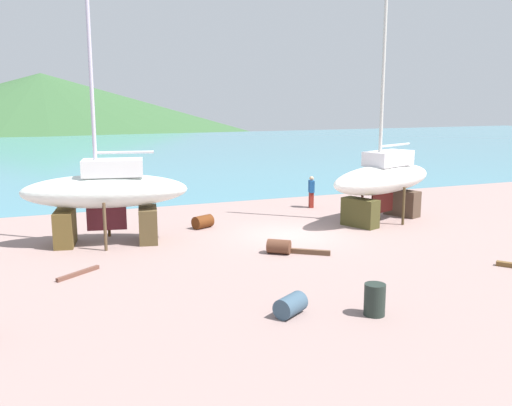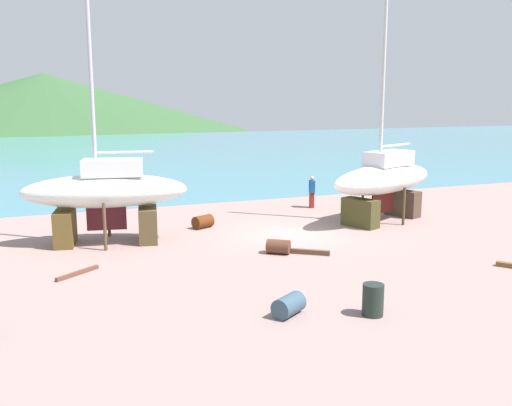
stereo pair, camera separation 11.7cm
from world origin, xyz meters
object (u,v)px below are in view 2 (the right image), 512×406
object	(u,v)px
worker	(312,191)
barrel_tipped_left	(373,300)
barrel_rust_near	(289,305)
barrel_rust_far	(203,222)
sailboat_far_slipway	(106,193)
sailboat_large_starboard	(384,180)
barrel_ochre	(278,247)

from	to	relation	value
worker	barrel_tipped_left	world-z (taller)	worker
barrel_rust_near	barrel_rust_far	xyz separation A→B (m)	(0.74, 10.60, 0.01)
sailboat_far_slipway	worker	bearing A→B (deg)	-150.91
sailboat_large_starboard	barrel_ochre	bearing A→B (deg)	4.84
barrel_tipped_left	barrel_rust_near	bearing A→B (deg)	158.77
sailboat_large_starboard	barrel_rust_far	xyz separation A→B (m)	(-8.13, 1.64, -1.64)
worker	barrel_ochre	world-z (taller)	worker
sailboat_large_starboard	worker	xyz separation A→B (m)	(-1.58, 4.09, -1.07)
sailboat_far_slipway	barrel_tipped_left	world-z (taller)	sailboat_far_slipway
sailboat_large_starboard	worker	size ratio (longest dim) A/B	6.88
barrel_ochre	barrel_rust_far	bearing A→B (deg)	105.71
worker	barrel_rust_far	world-z (taller)	worker
sailboat_large_starboard	barrel_rust_far	size ratio (longest dim) A/B	12.98
worker	barrel_tipped_left	xyz separation A→B (m)	(-5.24, -13.84, -0.42)
barrel_rust_far	sailboat_far_slipway	bearing A→B (deg)	-164.65
sailboat_large_starboard	barrel_rust_far	distance (m)	8.45
sailboat_far_slipway	barrel_rust_near	size ratio (longest dim) A/B	12.26
worker	barrel_tipped_left	distance (m)	14.81
barrel_tipped_left	barrel_rust_far	world-z (taller)	barrel_tipped_left
barrel_rust_far	sailboat_large_starboard	bearing A→B (deg)	-11.42
sailboat_far_slipway	barrel_rust_far	world-z (taller)	sailboat_far_slipway
sailboat_far_slipway	worker	distance (m)	11.38
sailboat_far_slipway	sailboat_large_starboard	bearing A→B (deg)	-171.72
sailboat_far_slipway	barrel_rust_near	world-z (taller)	sailboat_far_slipway
sailboat_far_slipway	barrel_ochre	world-z (taller)	sailboat_far_slipway
barrel_ochre	barrel_tipped_left	xyz separation A→B (m)	(-0.10, -6.38, 0.16)
barrel_rust_near	barrel_ochre	distance (m)	5.99
sailboat_far_slipway	barrel_ochre	xyz separation A→B (m)	(5.60, -3.86, -1.72)
sailboat_far_slipway	barrel_ochre	size ratio (longest dim) A/B	13.25
sailboat_far_slipway	barrel_ochre	bearing A→B (deg)	155.97
sailboat_large_starboard	barrel_ochre	world-z (taller)	sailboat_large_starboard
barrel_ochre	barrel_rust_far	xyz separation A→B (m)	(-1.41, 5.01, 0.02)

